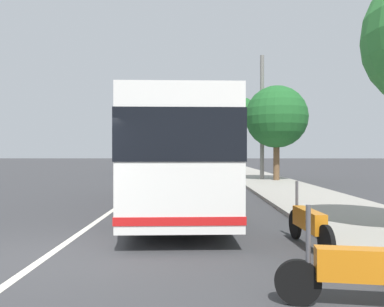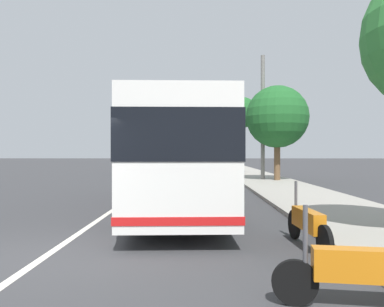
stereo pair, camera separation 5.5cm
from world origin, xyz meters
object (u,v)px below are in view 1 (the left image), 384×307
car_side_street (185,166)px  roadside_tree_far_block (241,114)px  car_oncoming (147,163)px  coach_bus (180,154)px  car_ahead_same_lane (133,166)px  motorcycle_mid_row (368,271)px  utility_pole (262,118)px  motorcycle_nearest_curb (309,224)px  roadside_tree_mid_block (276,117)px

car_side_street → roadside_tree_far_block: bearing=-97.8°
roadside_tree_far_block → car_oncoming: bearing=41.8°
car_oncoming → coach_bus: bearing=10.1°
car_ahead_same_lane → car_oncoming: bearing=178.6°
car_oncoming → motorcycle_mid_row: bearing=11.9°
car_side_street → utility_pole: size_ratio=0.57×
motorcycle_nearest_curb → roadside_tree_mid_block: bearing=-13.6°
coach_bus → car_ahead_same_lane: 20.16m
utility_pole → coach_bus: bearing=156.6°
car_side_street → car_oncoming: (9.21, 4.39, 0.07)m
roadside_tree_mid_block → motorcycle_mid_row: bearing=170.9°
car_side_street → roadside_tree_mid_block: (-8.41, -6.00, 3.41)m
coach_bus → utility_pole: utility_pole is taller
motorcycle_mid_row → motorcycle_nearest_curb: 2.84m
car_side_street → car_oncoming: 10.20m
utility_pole → roadside_tree_mid_block: bearing=-132.9°
motorcycle_mid_row → roadside_tree_far_block: size_ratio=0.34×
roadside_tree_mid_block → utility_pole: size_ratio=0.74×
motorcycle_nearest_curb → utility_pole: (16.78, -2.09, 3.59)m
motorcycle_nearest_curb → car_oncoming: bearing=9.1°
motorcycle_nearest_curb → car_oncoming: (33.68, 7.52, 0.26)m
motorcycle_nearest_curb → utility_pole: utility_pole is taller
car_oncoming → utility_pole: bearing=30.1°
car_oncoming → motorcycle_nearest_curb: bearing=13.1°
motorcycle_mid_row → utility_pole: (19.61, -2.25, 3.61)m
motorcycle_mid_row → coach_bus: bearing=-64.9°
car_ahead_same_lane → roadside_tree_far_block: roadside_tree_far_block is taller
car_ahead_same_lane → utility_pole: size_ratio=0.51×
coach_bus → roadside_tree_far_block: (17.87, -4.34, 3.26)m
motorcycle_mid_row → car_oncoming: car_oncoming is taller
car_side_street → motorcycle_nearest_curb: bearing=-168.6°
motorcycle_nearest_curb → roadside_tree_far_block: size_ratio=0.35×
motorcycle_nearest_curb → car_oncoming: 34.51m
roadside_tree_mid_block → utility_pole: utility_pole is taller
coach_bus → roadside_tree_mid_block: roadside_tree_mid_block is taller
car_oncoming → utility_pole: (-16.90, -9.61, 3.33)m
coach_bus → car_oncoming: 28.49m
motorcycle_nearest_curb → utility_pole: bearing=-10.6°
roadside_tree_mid_block → car_oncoming: bearing=30.5°
car_side_street → motorcycle_mid_row: bearing=-169.7°
roadside_tree_far_block → motorcycle_mid_row: bearing=176.2°
car_ahead_same_lane → car_side_street: size_ratio=0.89×
car_oncoming → roadside_tree_far_block: bearing=42.3°
coach_bus → car_oncoming: coach_bus is taller
coach_bus → motorcycle_nearest_curb: bearing=-156.3°
car_side_street → roadside_tree_mid_block: size_ratio=0.77×
coach_bus → car_ahead_same_lane: bearing=11.7°
motorcycle_nearest_curb → roadside_tree_mid_block: roadside_tree_mid_block is taller
car_oncoming → roadside_tree_far_block: size_ratio=0.63×
car_ahead_same_lane → car_side_street: (-0.66, -4.53, -0.01)m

